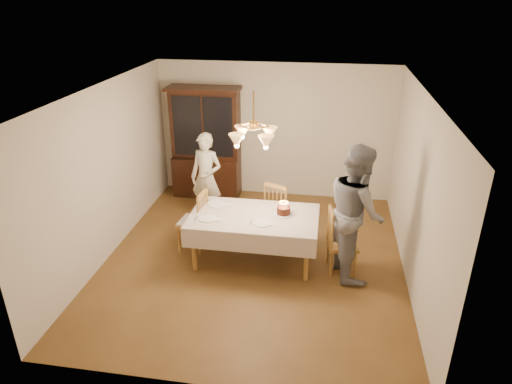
% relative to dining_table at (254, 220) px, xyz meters
% --- Properties ---
extents(ground, '(5.00, 5.00, 0.00)m').
position_rel_dining_table_xyz_m(ground, '(0.00, 0.00, -0.68)').
color(ground, '#563818').
rests_on(ground, ground).
extents(room_shell, '(5.00, 5.00, 5.00)m').
position_rel_dining_table_xyz_m(room_shell, '(0.00, 0.00, 0.90)').
color(room_shell, white).
rests_on(room_shell, ground).
extents(dining_table, '(1.90, 1.10, 0.76)m').
position_rel_dining_table_xyz_m(dining_table, '(0.00, 0.00, 0.00)').
color(dining_table, olive).
rests_on(dining_table, ground).
extents(china_hutch, '(1.38, 0.54, 2.16)m').
position_rel_dining_table_xyz_m(china_hutch, '(-1.31, 2.25, 0.36)').
color(china_hutch, black).
rests_on(china_hutch, ground).
extents(chair_far_side, '(0.56, 0.55, 1.00)m').
position_rel_dining_table_xyz_m(chair_far_side, '(0.30, 0.81, -0.24)').
color(chair_far_side, olive).
rests_on(chair_far_side, ground).
extents(chair_left_end, '(0.47, 0.48, 1.00)m').
position_rel_dining_table_xyz_m(chair_left_end, '(-1.00, 0.18, -0.23)').
color(chair_left_end, olive).
rests_on(chair_left_end, ground).
extents(chair_right_end, '(0.48, 0.49, 1.00)m').
position_rel_dining_table_xyz_m(chair_right_end, '(1.30, -0.10, -0.24)').
color(chair_right_end, olive).
rests_on(chair_right_end, ground).
extents(elderly_woman, '(0.66, 0.51, 1.60)m').
position_rel_dining_table_xyz_m(elderly_woman, '(-1.04, 1.21, 0.12)').
color(elderly_woman, silver).
rests_on(elderly_woman, ground).
extents(adult_in_grey, '(0.96, 1.11, 1.96)m').
position_rel_dining_table_xyz_m(adult_in_grey, '(1.46, -0.07, 0.30)').
color(adult_in_grey, slate).
rests_on(adult_in_grey, ground).
extents(birthday_cake, '(0.30, 0.30, 0.20)m').
position_rel_dining_table_xyz_m(birthday_cake, '(0.43, 0.11, 0.13)').
color(birthday_cake, white).
rests_on(birthday_cake, dining_table).
extents(place_setting_near_left, '(0.40, 0.25, 0.02)m').
position_rel_dining_table_xyz_m(place_setting_near_left, '(-0.64, -0.22, 0.08)').
color(place_setting_near_left, white).
rests_on(place_setting_near_left, dining_table).
extents(place_setting_near_right, '(0.39, 0.25, 0.02)m').
position_rel_dining_table_xyz_m(place_setting_near_right, '(0.17, -0.24, 0.08)').
color(place_setting_near_right, white).
rests_on(place_setting_near_right, dining_table).
extents(place_setting_far_left, '(0.42, 0.27, 0.02)m').
position_rel_dining_table_xyz_m(place_setting_far_left, '(-0.62, 0.27, 0.08)').
color(place_setting_far_left, white).
rests_on(place_setting_far_left, dining_table).
extents(chandelier, '(0.62, 0.62, 0.73)m').
position_rel_dining_table_xyz_m(chandelier, '(-0.00, -0.00, 1.29)').
color(chandelier, '#BF8C3F').
rests_on(chandelier, ground).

